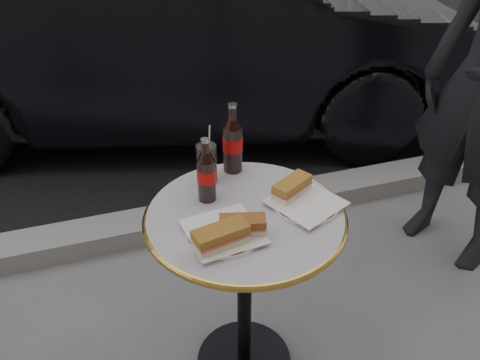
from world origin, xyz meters
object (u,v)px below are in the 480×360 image
object	(u,v)px
bistro_table	(244,297)
cola_bottle_left	(206,170)
cola_bottle_right	(233,138)
plate_left	(223,233)
parked_car	(177,31)
cola_glass	(207,163)
plate_right	(306,204)

from	to	relation	value
bistro_table	cola_bottle_left	size ratio (longest dim) A/B	3.41
bistro_table	cola_bottle_right	bearing A→B (deg)	81.07
plate_left	cola_bottle_left	world-z (taller)	cola_bottle_left
bistro_table	parked_car	xyz separation A→B (m)	(0.23, 2.15, 0.33)
bistro_table	plate_left	world-z (taller)	plate_left
cola_glass	parked_car	distance (m)	1.97
bistro_table	cola_glass	bearing A→B (deg)	107.03
parked_car	bistro_table	bearing A→B (deg)	-171.35
bistro_table	parked_car	world-z (taller)	parked_car
plate_right	parked_car	xyz separation A→B (m)	(0.04, 2.17, -0.04)
plate_left	cola_bottle_right	bearing A→B (deg)	68.30
cola_bottle_right	bistro_table	bearing A→B (deg)	-98.93
bistro_table	plate_left	xyz separation A→B (m)	(-0.09, -0.08, 0.37)
cola_bottle_left	parked_car	world-z (taller)	parked_car
plate_right	cola_glass	world-z (taller)	cola_glass
plate_left	cola_bottle_left	bearing A→B (deg)	89.28
cola_glass	parked_car	bearing A→B (deg)	81.43
cola_glass	cola_bottle_left	bearing A→B (deg)	-104.97
bistro_table	cola_glass	size ratio (longest dim) A/B	5.36
plate_right	cola_bottle_right	size ratio (longest dim) A/B	0.83
plate_right	cola_bottle_right	bearing A→B (deg)	119.00
parked_car	cola_bottle_right	bearing A→B (deg)	-170.98
plate_right	cola_glass	distance (m)	0.35
cola_bottle_right	cola_glass	xyz separation A→B (m)	(-0.10, -0.04, -0.06)
bistro_table	cola_glass	world-z (taller)	cola_glass
cola_bottle_right	parked_car	size ratio (longest dim) A/B	0.06
bistro_table	plate_left	bearing A→B (deg)	-138.59
cola_bottle_right	plate_left	bearing A→B (deg)	-111.70
plate_right	cola_glass	xyz separation A→B (m)	(-0.25, 0.23, 0.06)
cola_bottle_right	parked_car	world-z (taller)	parked_car
bistro_table	parked_car	size ratio (longest dim) A/B	0.17
plate_left	cola_bottle_right	size ratio (longest dim) A/B	0.86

